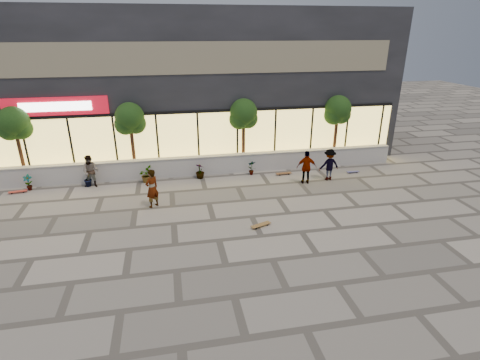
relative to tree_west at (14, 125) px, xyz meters
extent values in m
plane|color=#A39B8D|center=(9.00, -7.70, -2.99)|extent=(80.00, 80.00, 0.00)
cube|color=beige|center=(9.00, -0.70, -2.49)|extent=(22.00, 0.35, 1.00)
cube|color=#B2AFA8|center=(9.00, -0.70, -1.97)|extent=(22.00, 0.42, 0.04)
cube|color=black|center=(9.00, 4.80, 1.26)|extent=(24.00, 9.00, 8.50)
cube|color=#F9D663|center=(9.00, 0.28, -1.29)|extent=(23.04, 0.05, 3.00)
cube|color=black|center=(9.00, 0.25, 0.26)|extent=(23.04, 0.08, 0.15)
cube|color=red|center=(2.00, 0.23, 0.81)|extent=(5.00, 0.10, 0.90)
cube|color=white|center=(2.00, 0.16, 0.81)|extent=(3.40, 0.06, 0.45)
cube|color=brown|center=(9.00, 0.28, 3.01)|extent=(21.60, 0.05, 1.60)
imported|color=#143611|center=(0.50, -1.25, -2.58)|extent=(0.43, 0.29, 0.81)
imported|color=#143611|center=(3.30, -1.25, -2.58)|extent=(0.57, 0.57, 0.81)
imported|color=#143611|center=(6.10, -1.25, -2.58)|extent=(0.68, 0.77, 0.81)
imported|color=#143611|center=(8.90, -1.25, -2.58)|extent=(0.64, 0.64, 0.81)
imported|color=#143611|center=(11.70, -1.25, -2.58)|extent=(0.46, 0.35, 0.81)
cylinder|color=#432618|center=(0.00, 0.00, -1.37)|extent=(0.18, 0.18, 3.24)
sphere|color=#143611|center=(0.00, 0.00, 0.18)|extent=(1.50, 1.50, 1.50)
sphere|color=#143611|center=(-0.25, -0.05, -0.18)|extent=(1.10, 1.10, 1.10)
sphere|color=#143611|center=(0.25, 0.05, -0.18)|extent=(1.10, 1.10, 1.10)
cylinder|color=#432618|center=(5.50, 0.00, -1.37)|extent=(0.18, 0.18, 3.24)
sphere|color=#143611|center=(5.50, 0.00, 0.18)|extent=(1.50, 1.50, 1.50)
sphere|color=#143611|center=(5.25, -0.05, -0.18)|extent=(1.10, 1.10, 1.10)
sphere|color=#143611|center=(5.75, 0.05, -0.18)|extent=(1.10, 1.10, 1.10)
cylinder|color=#432618|center=(11.50, 0.00, -1.37)|extent=(0.18, 0.18, 3.24)
sphere|color=#143611|center=(11.50, 0.00, 0.18)|extent=(1.50, 1.50, 1.50)
sphere|color=#143611|center=(11.25, -0.05, -0.18)|extent=(1.10, 1.10, 1.10)
sphere|color=#143611|center=(11.75, 0.05, -0.18)|extent=(1.10, 1.10, 1.10)
cylinder|color=#432618|center=(17.00, 0.00, -1.37)|extent=(0.18, 0.18, 3.24)
sphere|color=#143611|center=(17.00, 0.00, 0.18)|extent=(1.50, 1.50, 1.50)
sphere|color=#143611|center=(16.75, -0.05, -0.18)|extent=(1.10, 1.10, 1.10)
sphere|color=#143611|center=(17.25, 0.05, -0.18)|extent=(1.10, 1.10, 1.10)
imported|color=silver|center=(6.53, -4.28, -2.10)|extent=(0.76, 0.73, 1.76)
imported|color=#968B60|center=(3.49, -1.40, -2.16)|extent=(0.90, 0.76, 1.66)
imported|color=white|center=(14.17, -2.97, -2.13)|extent=(1.08, 0.63, 1.72)
imported|color=maroon|center=(15.50, -2.72, -2.15)|extent=(1.11, 0.68, 1.66)
cube|color=brown|center=(10.79, -6.99, -2.89)|extent=(0.89, 0.53, 0.02)
cylinder|color=black|center=(11.01, -6.82, -2.95)|extent=(0.07, 0.05, 0.06)
cylinder|color=black|center=(11.07, -6.96, -2.95)|extent=(0.07, 0.05, 0.06)
cylinder|color=black|center=(10.52, -7.01, -2.95)|extent=(0.07, 0.05, 0.06)
cylinder|color=black|center=(10.57, -7.16, -2.95)|extent=(0.07, 0.05, 0.06)
cube|color=#E63E2B|center=(0.05, -1.51, -2.90)|extent=(0.84, 0.32, 0.02)
cylinder|color=black|center=(0.28, -1.40, -2.96)|extent=(0.06, 0.04, 0.06)
cylinder|color=black|center=(0.30, -1.55, -2.96)|extent=(0.06, 0.04, 0.06)
cylinder|color=black|center=(-0.21, -1.47, -2.96)|extent=(0.06, 0.04, 0.06)
cylinder|color=black|center=(-0.19, -1.62, -2.96)|extent=(0.06, 0.04, 0.06)
cube|color=brown|center=(13.42, -1.62, -2.89)|extent=(0.89, 0.30, 0.02)
cylinder|color=black|center=(13.68, -1.51, -2.95)|extent=(0.07, 0.04, 0.06)
cylinder|color=black|center=(13.69, -1.67, -2.95)|extent=(0.07, 0.04, 0.06)
cylinder|color=black|center=(13.14, -1.56, -2.95)|extent=(0.07, 0.04, 0.06)
cylinder|color=black|center=(13.16, -1.72, -2.95)|extent=(0.07, 0.04, 0.06)
cube|color=#494986|center=(17.25, -2.08, -2.91)|extent=(0.70, 0.20, 0.02)
cylinder|color=black|center=(17.47, -2.01, -2.96)|extent=(0.05, 0.03, 0.05)
cylinder|color=black|center=(17.47, -2.13, -2.96)|extent=(0.05, 0.03, 0.05)
cylinder|color=black|center=(17.04, -2.02, -2.96)|extent=(0.05, 0.03, 0.05)
cylinder|color=black|center=(17.04, -2.14, -2.96)|extent=(0.05, 0.03, 0.05)
camera|label=1|loc=(7.44, -19.81, 4.40)|focal=28.00mm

